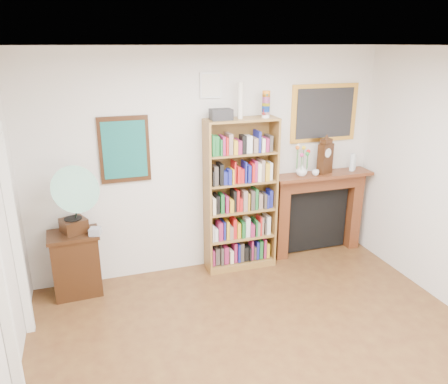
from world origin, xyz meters
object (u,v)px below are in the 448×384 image
object	(u,v)px
gramophone	(70,197)
side_cabinet	(76,263)
flower_vase	(302,170)
bottle_left	(352,162)
fireplace	(318,205)
mantel_clock	(325,157)
bookshelf	(241,187)
teacup	(315,173)
bottle_right	(354,163)
cd_stack	(95,231)

from	to	relation	value
gramophone	side_cabinet	bearing A→B (deg)	79.35
side_cabinet	flower_vase	bearing A→B (deg)	-1.33
side_cabinet	bottle_left	world-z (taller)	bottle_left
fireplace	gramophone	bearing A→B (deg)	-175.39
bottle_left	fireplace	bearing A→B (deg)	171.31
side_cabinet	mantel_clock	world-z (taller)	mantel_clock
mantel_clock	bottle_left	world-z (taller)	mantel_clock
flower_vase	bottle_left	distance (m)	0.76
bookshelf	teacup	size ratio (longest dim) A/B	24.15
bottle_right	mantel_clock	bearing A→B (deg)	-176.94
mantel_clock	flower_vase	distance (m)	0.37
gramophone	bottle_left	size ratio (longest dim) A/B	3.51
mantel_clock	bottle_right	bearing A→B (deg)	-18.46
bookshelf	flower_vase	size ratio (longest dim) A/B	14.91
side_cabinet	bottle_left	size ratio (longest dim) A/B	3.21
cd_stack	teacup	world-z (taller)	teacup
side_cabinet	teacup	xyz separation A→B (m)	(3.09, 0.01, 0.82)
teacup	bottle_left	size ratio (longest dim) A/B	0.39
mantel_clock	flower_vase	xyz separation A→B (m)	(-0.34, -0.01, -0.15)
gramophone	bottle_left	xyz separation A→B (m)	(3.64, 0.16, 0.04)
mantel_clock	bottle_left	size ratio (longest dim) A/B	1.95
bottle_left	cd_stack	bearing A→B (deg)	-177.07
fireplace	gramophone	size ratio (longest dim) A/B	1.65
fireplace	flower_vase	world-z (taller)	flower_vase
gramophone	cd_stack	bearing A→B (deg)	-26.24
gramophone	fireplace	bearing A→B (deg)	-18.38
fireplace	teacup	world-z (taller)	teacup
side_cabinet	fireplace	world-z (taller)	fireplace
bottle_left	flower_vase	bearing A→B (deg)	-179.82
fireplace	bottle_left	xyz separation A→B (m)	(0.44, -0.07, 0.60)
side_cabinet	fireplace	distance (m)	3.24
flower_vase	bottle_right	size ratio (longest dim) A/B	0.76
flower_vase	bottle_right	distance (m)	0.81
cd_stack	mantel_clock	world-z (taller)	mantel_clock
side_cabinet	fireplace	size ratio (longest dim) A/B	0.56
fireplace	mantel_clock	world-z (taller)	mantel_clock
side_cabinet	flower_vase	size ratio (longest dim) A/B	5.08
side_cabinet	bottle_right	bearing A→B (deg)	-1.01
teacup	bottle_left	xyz separation A→B (m)	(0.58, 0.04, 0.08)
side_cabinet	bottle_left	bearing A→B (deg)	-1.51
bottle_right	flower_vase	bearing A→B (deg)	-177.47
fireplace	mantel_clock	xyz separation A→B (m)	(0.02, -0.06, 0.71)
fireplace	cd_stack	world-z (taller)	fireplace
bookshelf	bottle_left	distance (m)	1.63
bookshelf	mantel_clock	world-z (taller)	bookshelf
mantel_clock	flower_vase	size ratio (longest dim) A/B	3.08
fireplace	teacup	bearing A→B (deg)	-141.16
flower_vase	bottle_right	bearing A→B (deg)	2.53
bookshelf	bottle_left	xyz separation A→B (m)	(1.61, 0.01, 0.19)
bottle_left	bookshelf	bearing A→B (deg)	-179.55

